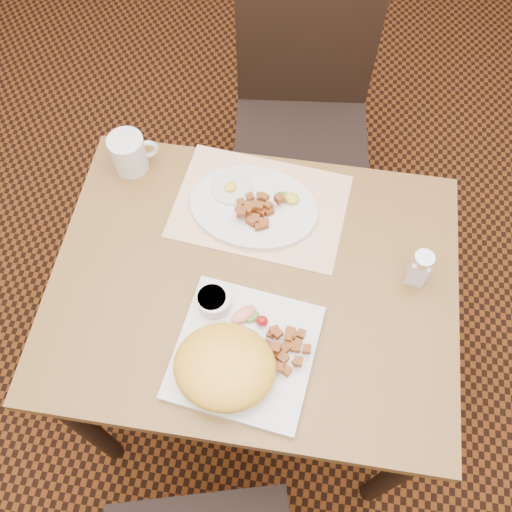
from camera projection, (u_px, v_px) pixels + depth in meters
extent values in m
plane|color=black|center=(254.00, 378.00, 1.92)|extent=(8.00, 8.00, 0.00)
cube|color=brown|center=(254.00, 285.00, 1.28)|extent=(0.90, 0.70, 0.03)
cylinder|color=black|center=(86.00, 427.00, 1.50)|extent=(0.05, 0.05, 0.71)
cylinder|color=black|center=(392.00, 476.00, 1.44)|extent=(0.05, 0.05, 0.71)
cylinder|color=black|center=(143.00, 233.00, 1.78)|extent=(0.05, 0.05, 0.71)
cylinder|color=black|center=(400.00, 268.00, 1.72)|extent=(0.05, 0.05, 0.71)
cylinder|color=black|center=(272.00, 509.00, 1.54)|extent=(0.04, 0.04, 0.42)
cube|color=black|center=(301.00, 149.00, 1.82)|extent=(0.46, 0.46, 0.05)
cylinder|color=black|center=(345.00, 154.00, 2.11)|extent=(0.04, 0.04, 0.42)
cylinder|color=black|center=(348.00, 237.00, 1.94)|extent=(0.04, 0.04, 0.42)
cylinder|color=black|center=(248.00, 150.00, 2.12)|extent=(0.04, 0.04, 0.42)
cylinder|color=black|center=(243.00, 233.00, 1.95)|extent=(0.04, 0.04, 0.42)
cube|color=black|center=(307.00, 37.00, 1.68)|extent=(0.42, 0.09, 0.50)
cube|color=white|center=(260.00, 206.00, 1.36)|extent=(0.43, 0.32, 0.00)
cube|color=silver|center=(245.00, 352.00, 1.18)|extent=(0.31, 0.31, 0.02)
ellipsoid|color=yellow|center=(225.00, 367.00, 1.11)|extent=(0.20, 0.18, 0.08)
ellipsoid|color=yellow|center=(236.00, 382.00, 1.12)|extent=(0.08, 0.07, 0.03)
ellipsoid|color=yellow|center=(199.00, 351.00, 1.15)|extent=(0.08, 0.07, 0.03)
cylinder|color=silver|center=(214.00, 301.00, 1.20)|extent=(0.07, 0.07, 0.04)
cylinder|color=beige|center=(212.00, 297.00, 1.19)|extent=(0.06, 0.06, 0.01)
ellipsoid|color=#387223|center=(250.00, 316.00, 1.20)|extent=(0.05, 0.04, 0.01)
ellipsoid|color=red|center=(262.00, 321.00, 1.19)|extent=(0.03, 0.02, 0.03)
ellipsoid|color=#F28C72|center=(244.00, 314.00, 1.20)|extent=(0.06, 0.06, 0.02)
cylinder|color=white|center=(232.00, 187.00, 1.36)|extent=(0.10, 0.10, 0.01)
ellipsoid|color=yellow|center=(230.00, 187.00, 1.35)|extent=(0.03, 0.03, 0.01)
ellipsoid|color=#387223|center=(283.00, 197.00, 1.34)|extent=(0.04, 0.03, 0.01)
ellipsoid|color=yellow|center=(292.00, 198.00, 1.33)|extent=(0.04, 0.03, 0.02)
cube|color=white|center=(418.00, 270.00, 1.23)|extent=(0.04, 0.04, 0.08)
cylinder|color=silver|center=(424.00, 259.00, 1.19)|extent=(0.05, 0.05, 0.02)
cylinder|color=silver|center=(128.00, 153.00, 1.37)|extent=(0.09, 0.09, 0.10)
torus|color=silver|center=(147.00, 149.00, 1.37)|extent=(0.06, 0.03, 0.06)
cube|color=#964A18|center=(267.00, 345.00, 1.17)|extent=(0.02, 0.02, 0.01)
cube|color=#964A18|center=(280.00, 367.00, 1.13)|extent=(0.02, 0.02, 0.01)
cube|color=#964A18|center=(275.00, 348.00, 1.15)|extent=(0.02, 0.02, 0.02)
cube|color=#964A18|center=(293.00, 334.00, 1.18)|extent=(0.02, 0.02, 0.02)
cube|color=#964A18|center=(298.00, 361.00, 1.14)|extent=(0.02, 0.02, 0.02)
cube|color=#964A18|center=(301.00, 334.00, 1.18)|extent=(0.02, 0.02, 0.02)
cube|color=#964A18|center=(290.00, 345.00, 1.17)|extent=(0.02, 0.03, 0.02)
cube|color=#964A18|center=(277.00, 333.00, 1.16)|extent=(0.02, 0.02, 0.02)
cube|color=#964A18|center=(268.00, 348.00, 1.16)|extent=(0.02, 0.02, 0.01)
cube|color=#964A18|center=(275.00, 352.00, 1.16)|extent=(0.02, 0.02, 0.02)
cube|color=#964A18|center=(296.00, 348.00, 1.16)|extent=(0.02, 0.02, 0.02)
cube|color=#964A18|center=(271.00, 334.00, 1.18)|extent=(0.02, 0.02, 0.01)
cube|color=#964A18|center=(281.00, 364.00, 1.15)|extent=(0.02, 0.02, 0.01)
cube|color=#964A18|center=(288.00, 337.00, 1.16)|extent=(0.02, 0.02, 0.01)
cube|color=#964A18|center=(297.00, 362.00, 1.14)|extent=(0.02, 0.02, 0.01)
cube|color=#964A18|center=(290.00, 332.00, 1.18)|extent=(0.02, 0.02, 0.02)
cube|color=#964A18|center=(275.00, 330.00, 1.17)|extent=(0.02, 0.02, 0.01)
cube|color=#964A18|center=(287.00, 371.00, 1.14)|extent=(0.02, 0.02, 0.02)
cube|color=#964A18|center=(285.00, 348.00, 1.16)|extent=(0.03, 0.03, 0.02)
cube|color=#964A18|center=(298.00, 343.00, 1.17)|extent=(0.02, 0.02, 0.02)
cube|color=#964A18|center=(283.00, 358.00, 1.15)|extent=(0.03, 0.03, 0.02)
cube|color=#964A18|center=(307.00, 349.00, 1.15)|extent=(0.02, 0.02, 0.01)
cube|color=#964A18|center=(268.00, 210.00, 1.32)|extent=(0.03, 0.03, 0.02)
cube|color=#964A18|center=(258.00, 227.00, 1.30)|extent=(0.02, 0.02, 0.01)
cube|color=#964A18|center=(254.00, 220.00, 1.31)|extent=(0.03, 0.03, 0.02)
cube|color=#964A18|center=(262.00, 211.00, 1.32)|extent=(0.02, 0.02, 0.02)
cube|color=#964A18|center=(265.00, 198.00, 1.32)|extent=(0.02, 0.02, 0.01)
cube|color=#964A18|center=(261.00, 212.00, 1.32)|extent=(0.03, 0.02, 0.02)
cube|color=#964A18|center=(255.00, 219.00, 1.31)|extent=(0.02, 0.02, 0.02)
cube|color=#964A18|center=(268.00, 208.00, 1.32)|extent=(0.03, 0.03, 0.02)
cube|color=#964A18|center=(241.00, 213.00, 1.30)|extent=(0.02, 0.02, 0.02)
cube|color=#964A18|center=(256.00, 210.00, 1.32)|extent=(0.02, 0.02, 0.02)
cube|color=#964A18|center=(279.00, 199.00, 1.31)|extent=(0.03, 0.03, 0.02)
cube|color=#964A18|center=(251.00, 206.00, 1.30)|extent=(0.02, 0.02, 0.02)
cube|color=#964A18|center=(264.00, 225.00, 1.30)|extent=(0.02, 0.02, 0.02)
cube|color=#964A18|center=(255.00, 206.00, 1.31)|extent=(0.02, 0.02, 0.02)
cube|color=#964A18|center=(268.00, 205.00, 1.31)|extent=(0.02, 0.02, 0.02)
cube|color=#964A18|center=(259.00, 206.00, 1.31)|extent=(0.02, 0.02, 0.02)
cube|color=#964A18|center=(248.00, 209.00, 1.30)|extent=(0.03, 0.03, 0.02)
cube|color=#964A18|center=(265.00, 223.00, 1.30)|extent=(0.02, 0.02, 0.02)
cube|color=#964A18|center=(250.00, 197.00, 1.34)|extent=(0.02, 0.02, 0.02)
cube|color=#964A18|center=(241.00, 203.00, 1.33)|extent=(0.02, 0.02, 0.02)
cube|color=#964A18|center=(252.00, 221.00, 1.30)|extent=(0.03, 0.03, 0.02)
cube|color=#964A18|center=(240.00, 210.00, 1.30)|extent=(0.02, 0.02, 0.02)
cube|color=#964A18|center=(260.00, 197.00, 1.34)|extent=(0.02, 0.02, 0.02)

